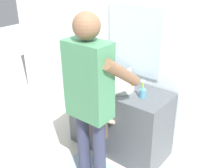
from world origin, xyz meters
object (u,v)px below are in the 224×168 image
at_px(child_toddler, 98,128).
at_px(adult_parent, 90,91).
at_px(toothbrush_cup, 143,93).
at_px(soap_bottle, 94,75).

relative_size(child_toddler, adult_parent, 0.47).
xyz_separation_m(toothbrush_cup, soap_bottle, (-0.70, 0.02, 0.01)).
height_order(soap_bottle, child_toddler, soap_bottle).
height_order(toothbrush_cup, adult_parent, adult_parent).
bearing_deg(soap_bottle, toothbrush_cup, -1.36).
height_order(toothbrush_cup, child_toddler, toothbrush_cup).
bearing_deg(toothbrush_cup, child_toddler, -131.98).
xyz_separation_m(child_toddler, adult_parent, (0.12, -0.24, 0.58)).
bearing_deg(adult_parent, child_toddler, 117.45).
bearing_deg(adult_parent, soap_bottle, 129.09).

